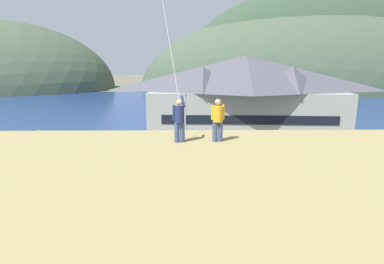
{
  "coord_description": "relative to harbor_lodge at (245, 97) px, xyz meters",
  "views": [
    {
      "loc": [
        -0.03,
        -20.62,
        10.38
      ],
      "look_at": [
        0.44,
        9.0,
        4.01
      ],
      "focal_mm": 29.51,
      "sensor_mm": 36.0,
      "label": 1
    }
  ],
  "objects": [
    {
      "name": "ground_plane",
      "position": [
        -7.81,
        -21.7,
        -6.13
      ],
      "size": [
        600.0,
        600.0,
        0.0
      ],
      "primitive_type": "plane",
      "color": "#66604C"
    },
    {
      "name": "parking_lot_pad",
      "position": [
        -7.81,
        -16.7,
        -6.08
      ],
      "size": [
        40.0,
        20.0,
        0.1
      ],
      "primitive_type": "cube",
      "color": "slate",
      "rests_on": "ground"
    },
    {
      "name": "bay_water",
      "position": [
        -7.81,
        38.3,
        -6.11
      ],
      "size": [
        360.0,
        84.0,
        0.03
      ],
      "primitive_type": "cube",
      "color": "navy",
      "rests_on": "ground"
    },
    {
      "name": "far_hill_east_peak",
      "position": [
        42.08,
        89.63,
        -6.13
      ],
      "size": [
        110.55,
        45.76,
        79.63
      ],
      "primitive_type": "ellipsoid",
      "color": "#334733",
      "rests_on": "ground"
    },
    {
      "name": "far_hill_center_saddle",
      "position": [
        43.18,
        92.57,
        -6.13
      ],
      "size": [
        140.56,
        74.09,
        64.29
      ],
      "primitive_type": "ellipsoid",
      "color": "#42513D",
      "rests_on": "ground"
    },
    {
      "name": "harbor_lodge",
      "position": [
        0.0,
        0.0,
        0.0
      ],
      "size": [
        27.27,
        12.96,
        11.52
      ],
      "color": "#999E99",
      "rests_on": "ground"
    },
    {
      "name": "storage_shed_near_lot",
      "position": [
        -19.87,
        -16.99,
        -3.42
      ],
      "size": [
        6.27,
        5.84,
        5.22
      ],
      "color": "#756B5B",
      "rests_on": "ground"
    },
    {
      "name": "wharf_dock",
      "position": [
        -9.67,
        14.08,
        -5.78
      ],
      "size": [
        3.2,
        15.72,
        0.7
      ],
      "color": "#70604C",
      "rests_on": "ground"
    },
    {
      "name": "moored_boat_wharfside",
      "position": [
        -13.38,
        16.87,
        -5.41
      ],
      "size": [
        3.25,
        8.5,
        2.16
      ],
      "color": "silver",
      "rests_on": "ground"
    },
    {
      "name": "parked_car_front_row_silver",
      "position": [
        3.82,
        -21.01,
        -5.06
      ],
      "size": [
        4.31,
        2.28,
        1.82
      ],
      "color": "#236633",
      "rests_on": "parking_lot_pad"
    },
    {
      "name": "parked_car_lone_by_shed",
      "position": [
        -3.35,
        -15.88,
        -5.06
      ],
      "size": [
        4.33,
        2.32,
        1.82
      ],
      "color": "slate",
      "rests_on": "parking_lot_pad"
    },
    {
      "name": "parked_car_corner_spot",
      "position": [
        -10.88,
        -15.16,
        -5.06
      ],
      "size": [
        4.33,
        2.31,
        1.82
      ],
      "color": "slate",
      "rests_on": "parking_lot_pad"
    },
    {
      "name": "parked_car_back_row_right",
      "position": [
        8.7,
        -14.25,
        -5.06
      ],
      "size": [
        4.21,
        2.08,
        1.82
      ],
      "color": "black",
      "rests_on": "parking_lot_pad"
    },
    {
      "name": "parked_car_front_row_end",
      "position": [
        -4.09,
        -21.16,
        -5.06
      ],
      "size": [
        4.23,
        2.12,
        1.82
      ],
      "color": "#236633",
      "rests_on": "parking_lot_pad"
    },
    {
      "name": "parked_car_mid_row_far",
      "position": [
        3.51,
        -15.63,
        -5.06
      ],
      "size": [
        4.31,
        2.27,
        1.82
      ],
      "color": "black",
      "rests_on": "parking_lot_pad"
    },
    {
      "name": "parked_car_back_row_left",
      "position": [
        -9.95,
        -21.8,
        -5.06
      ],
      "size": [
        4.34,
        2.33,
        1.82
      ],
      "color": "slate",
      "rests_on": "parking_lot_pad"
    },
    {
      "name": "parking_light_pole",
      "position": [
        -8.03,
        -11.15,
        -1.8
      ],
      "size": [
        0.24,
        0.78,
        7.38
      ],
      "color": "#ADADB2",
      "rests_on": "parking_lot_pad"
    },
    {
      "name": "person_kite_flyer",
      "position": [
        -8.15,
        -29.86,
        2.1
      ],
      "size": [
        0.52,
        0.7,
        1.86
      ],
      "color": "#384770",
      "rests_on": "grassy_hill_foreground"
    },
    {
      "name": "person_companion",
      "position": [
        -6.6,
        -29.77,
        2.09
      ],
      "size": [
        0.55,
        0.4,
        1.74
      ],
      "color": "#384770",
      "rests_on": "grassy_hill_foreground"
    }
  ]
}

